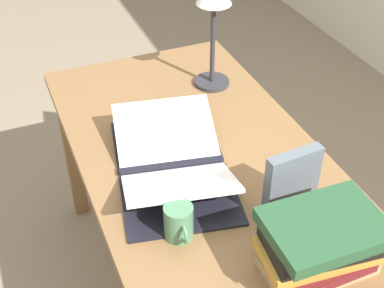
{
  "coord_description": "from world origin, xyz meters",
  "views": [
    {
      "loc": [
        1.19,
        -0.54,
        1.81
      ],
      "look_at": [
        0.0,
        -0.04,
        0.81
      ],
      "focal_mm": 50.0,
      "sensor_mm": 36.0,
      "label": 1
    }
  ],
  "objects_px": {
    "book_stack_tall": "(321,244)",
    "book_standing_upright": "(292,183)",
    "coffee_mug": "(179,222)",
    "reading_lamp": "(214,6)",
    "open_book": "(172,162)"
  },
  "relations": [
    {
      "from": "book_stack_tall",
      "to": "book_standing_upright",
      "type": "xyz_separation_m",
      "value": [
        -0.21,
        0.04,
        0.01
      ]
    },
    {
      "from": "coffee_mug",
      "to": "reading_lamp",
      "type": "bearing_deg",
      "value": 149.47
    },
    {
      "from": "book_stack_tall",
      "to": "reading_lamp",
      "type": "xyz_separation_m",
      "value": [
        -0.91,
        0.12,
        0.23
      ]
    },
    {
      "from": "open_book",
      "to": "reading_lamp",
      "type": "distance_m",
      "value": 0.6
    },
    {
      "from": "book_standing_upright",
      "to": "coffee_mug",
      "type": "relative_size",
      "value": 1.85
    },
    {
      "from": "reading_lamp",
      "to": "coffee_mug",
      "type": "relative_size",
      "value": 3.83
    },
    {
      "from": "open_book",
      "to": "book_standing_upright",
      "type": "bearing_deg",
      "value": 50.6
    },
    {
      "from": "open_book",
      "to": "coffee_mug",
      "type": "relative_size",
      "value": 5.4
    },
    {
      "from": "open_book",
      "to": "book_stack_tall",
      "type": "xyz_separation_m",
      "value": [
        0.5,
        0.2,
        0.06
      ]
    },
    {
      "from": "book_standing_upright",
      "to": "book_stack_tall",
      "type": "bearing_deg",
      "value": -14.54
    },
    {
      "from": "book_stack_tall",
      "to": "coffee_mug",
      "type": "relative_size",
      "value": 2.77
    },
    {
      "from": "book_standing_upright",
      "to": "reading_lamp",
      "type": "bearing_deg",
      "value": 169.43
    },
    {
      "from": "book_stack_tall",
      "to": "book_standing_upright",
      "type": "relative_size",
      "value": 1.49
    },
    {
      "from": "reading_lamp",
      "to": "coffee_mug",
      "type": "height_order",
      "value": "reading_lamp"
    },
    {
      "from": "open_book",
      "to": "book_stack_tall",
      "type": "height_order",
      "value": "book_stack_tall"
    }
  ]
}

